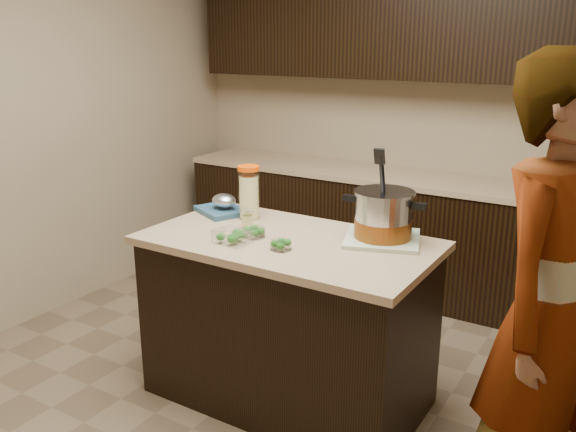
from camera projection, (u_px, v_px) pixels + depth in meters
name	position (u px, v px, depth m)	size (l,w,h in m)	color
ground_plane	(288.00, 396.00, 3.31)	(4.00, 4.00, 0.00)	brown
room_shell	(288.00, 73.00, 2.82)	(4.04, 4.04, 2.72)	tan
back_cabinets	(413.00, 169.00, 4.46)	(3.60, 0.63, 2.33)	black
island	(288.00, 320.00, 3.18)	(1.46, 0.81, 0.90)	black
dish_towel	(382.00, 239.00, 3.03)	(0.36, 0.36, 0.02)	#6E9463
stock_pot	(383.00, 218.00, 2.99)	(0.42, 0.33, 0.42)	#B7B7BC
lemonade_pitcher	(249.00, 195.00, 3.36)	(0.14, 0.14, 0.29)	#DAD585
mason_jar	(248.00, 220.00, 3.20)	(0.09, 0.09, 0.11)	#DAD585
broccoli_tub_left	(254.00, 233.00, 3.08)	(0.14, 0.14, 0.05)	silver
broccoli_tub_right	(281.00, 245.00, 2.90)	(0.12, 0.12, 0.05)	silver
broccoli_tub_rect	(233.00, 237.00, 2.99)	(0.19, 0.15, 0.06)	silver
blue_tray	(223.00, 207.00, 3.49)	(0.35, 0.33, 0.11)	navy
person	(552.00, 314.00, 2.18)	(0.67, 0.44, 1.85)	gray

